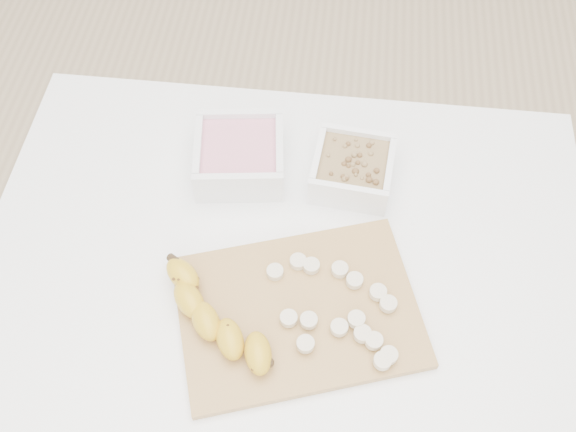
# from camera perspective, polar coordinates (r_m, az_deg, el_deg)

# --- Properties ---
(ground) EXTENTS (3.50, 3.50, 0.00)m
(ground) POSITION_cam_1_polar(r_m,az_deg,el_deg) (1.74, -0.11, -15.31)
(ground) COLOR #C6AD89
(ground) RESTS_ON ground
(table) EXTENTS (1.00, 0.70, 0.75)m
(table) POSITION_cam_1_polar(r_m,az_deg,el_deg) (1.13, -0.16, -5.51)
(table) COLOR white
(table) RESTS_ON ground
(bowl_yogurt) EXTENTS (0.17, 0.17, 0.07)m
(bowl_yogurt) POSITION_cam_1_polar(r_m,az_deg,el_deg) (1.12, -4.32, 5.42)
(bowl_yogurt) COLOR white
(bowl_yogurt) RESTS_ON table
(bowl_granola) EXTENTS (0.14, 0.14, 0.06)m
(bowl_granola) POSITION_cam_1_polar(r_m,az_deg,el_deg) (1.11, 5.75, 4.22)
(bowl_granola) COLOR white
(bowl_granola) RESTS_ON table
(cutting_board) EXTENTS (0.42, 0.36, 0.01)m
(cutting_board) POSITION_cam_1_polar(r_m,az_deg,el_deg) (0.99, 0.92, -8.46)
(cutting_board) COLOR #AB8944
(cutting_board) RESTS_ON table
(banana) EXTENTS (0.19, 0.22, 0.04)m
(banana) POSITION_cam_1_polar(r_m,az_deg,el_deg) (0.96, -6.29, -9.04)
(banana) COLOR gold
(banana) RESTS_ON cutting_board
(banana_slices) EXTENTS (0.21, 0.18, 0.02)m
(banana_slices) POSITION_cam_1_polar(r_m,az_deg,el_deg) (0.98, 4.66, -8.27)
(banana_slices) COLOR beige
(banana_slices) RESTS_ON cutting_board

